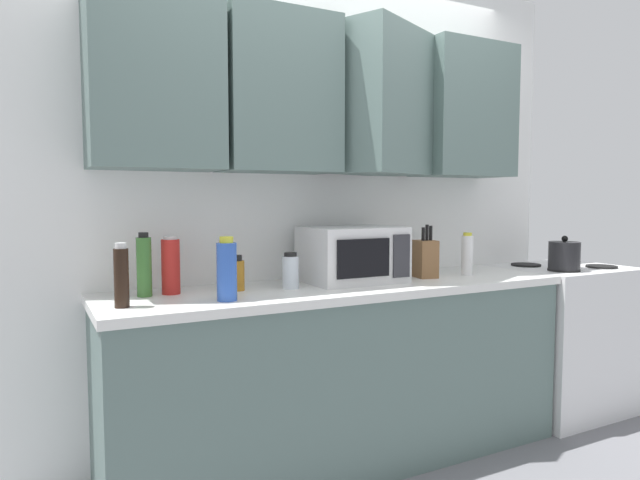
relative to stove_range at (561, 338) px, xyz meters
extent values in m
cube|color=white|center=(-1.56, 0.35, 0.85)|extent=(3.23, 0.06, 2.60)
cube|color=slate|center=(-2.43, 0.16, 1.37)|extent=(0.56, 0.33, 0.75)
cube|color=slate|center=(-1.85, 0.16, 1.37)|extent=(0.56, 0.33, 0.75)
cube|color=slate|center=(-1.27, 0.12, 1.37)|extent=(0.65, 0.53, 0.75)
cube|color=slate|center=(-0.69, 0.16, 1.37)|extent=(0.56, 0.33, 0.75)
cube|color=slate|center=(-1.56, 0.02, -0.02)|extent=(2.33, 0.60, 0.86)
cube|color=white|center=(-1.56, 0.02, 0.43)|extent=(2.36, 0.63, 0.04)
cube|color=silver|center=(0.00, 0.00, 0.00)|extent=(0.76, 0.64, 0.90)
cylinder|color=black|center=(-0.17, -0.14, 0.45)|extent=(0.18, 0.18, 0.01)
cylinder|color=black|center=(0.17, -0.14, 0.45)|extent=(0.18, 0.18, 0.01)
cylinder|color=black|center=(-0.17, 0.14, 0.45)|extent=(0.18, 0.18, 0.01)
cylinder|color=black|center=(0.17, 0.14, 0.45)|extent=(0.18, 0.18, 0.01)
cylinder|color=black|center=(-0.17, -0.14, 0.54)|extent=(0.18, 0.18, 0.16)
sphere|color=black|center=(-0.17, -0.14, 0.64)|extent=(0.04, 0.04, 0.04)
cube|color=silver|center=(-1.48, 0.08, 0.59)|extent=(0.48, 0.36, 0.28)
cube|color=black|center=(-1.53, -0.11, 0.59)|extent=(0.29, 0.01, 0.18)
cube|color=#2D2D33|center=(-1.31, -0.11, 0.59)|extent=(0.10, 0.01, 0.21)
cube|color=brown|center=(-1.06, 0.02, 0.55)|extent=(0.12, 0.14, 0.20)
cylinder|color=black|center=(-1.08, 0.01, 0.68)|extent=(0.02, 0.02, 0.07)
cylinder|color=black|center=(-1.06, 0.01, 0.69)|extent=(0.02, 0.02, 0.08)
cylinder|color=black|center=(-1.03, 0.01, 0.69)|extent=(0.02, 0.02, 0.08)
cylinder|color=silver|center=(-1.85, 0.03, 0.52)|extent=(0.08, 0.08, 0.15)
cylinder|color=black|center=(-1.85, 0.03, 0.61)|extent=(0.06, 0.06, 0.02)
cylinder|color=white|center=(-0.79, 0.00, 0.56)|extent=(0.06, 0.06, 0.22)
cylinder|color=yellow|center=(-0.79, 0.00, 0.67)|extent=(0.05, 0.05, 0.02)
cylinder|color=#386B2D|center=(-2.50, 0.12, 0.58)|extent=(0.06, 0.06, 0.26)
cylinder|color=black|center=(-2.50, 0.12, 0.72)|extent=(0.04, 0.04, 0.02)
cylinder|color=#AD701E|center=(-2.09, 0.09, 0.52)|extent=(0.07, 0.07, 0.14)
cylinder|color=black|center=(-2.09, 0.09, 0.60)|extent=(0.05, 0.05, 0.03)
cylinder|color=#2D56B7|center=(-2.22, -0.14, 0.57)|extent=(0.08, 0.08, 0.24)
cylinder|color=yellow|center=(-2.22, -0.14, 0.70)|extent=(0.06, 0.06, 0.03)
cylinder|color=red|center=(-2.39, 0.13, 0.57)|extent=(0.08, 0.08, 0.24)
cylinder|color=silver|center=(-2.39, 0.13, 0.70)|extent=(0.06, 0.06, 0.02)
cylinder|color=black|center=(-2.63, -0.09, 0.56)|extent=(0.06, 0.06, 0.23)
cylinder|color=silver|center=(-2.63, -0.09, 0.69)|extent=(0.04, 0.04, 0.02)
camera|label=1|loc=(-2.94, -2.35, 0.87)|focal=31.35mm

